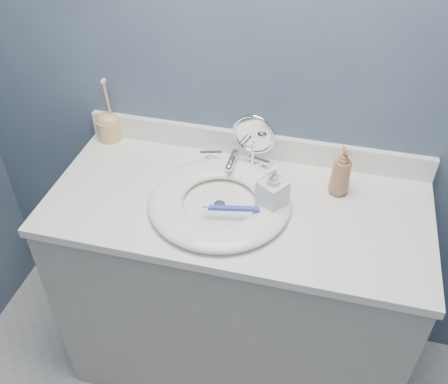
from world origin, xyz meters
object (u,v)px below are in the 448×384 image
(soap_bottle_amber, at_px, (341,171))
(soap_bottle_clear, at_px, (273,190))
(makeup_mirror, at_px, (254,141))
(toothbrush_holder, at_px, (109,126))

(soap_bottle_amber, relative_size, soap_bottle_clear, 1.02)
(makeup_mirror, distance_m, soap_bottle_amber, 0.30)
(makeup_mirror, relative_size, toothbrush_holder, 0.89)
(soap_bottle_clear, bearing_deg, soap_bottle_amber, 69.41)
(makeup_mirror, height_order, toothbrush_holder, toothbrush_holder)
(makeup_mirror, relative_size, soap_bottle_amber, 1.26)
(soap_bottle_amber, xyz_separation_m, toothbrush_holder, (-0.85, 0.11, -0.03))
(toothbrush_holder, bearing_deg, soap_bottle_clear, -20.82)
(makeup_mirror, bearing_deg, toothbrush_holder, -178.33)
(makeup_mirror, distance_m, toothbrush_holder, 0.56)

